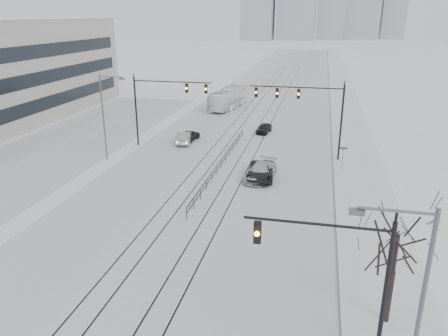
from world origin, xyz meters
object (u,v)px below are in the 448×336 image
Objects in this scene: sedan_nb_far at (264,128)px; box_truck at (229,98)px; traffic_mast_near at (347,271)px; sedan_sb_outer at (185,138)px; sedan_sb_inner at (189,136)px; bare_tree at (397,244)px; sedan_nb_right at (260,172)px; sedan_nb_front at (261,172)px.

sedan_nb_far is 16.70m from box_truck.
sedan_sb_outer is (-17.12, 31.92, -3.85)m from traffic_mast_near.
sedan_sb_outer is 0.37× the size of box_truck.
box_truck is (-7.83, 14.71, 1.01)m from sedan_nb_far.
bare_tree is at bearing 130.39° from sedan_sb_inner.
sedan_nb_far is at bearing 102.27° from traffic_mast_near.
sedan_sb_inner is at bearing -138.02° from sedan_nb_far.
box_truck is at bearing 118.85° from sedan_nb_right.
bare_tree is at bearing -65.44° from sedan_nb_far.
sedan_sb_inner is 0.77× the size of sedan_nb_right.
sedan_nb_far is at bearing 92.71° from sedan_nb_front.
bare_tree is at bearing -52.71° from sedan_nb_right.
sedan_nb_front is 17.04m from sedan_nb_far.
sedan_nb_front is (-8.97, 18.92, -3.76)m from bare_tree.
bare_tree is at bearing -68.30° from sedan_nb_front.
box_truck reaches higher than sedan_nb_far.
sedan_sb_outer is at bearing 124.04° from bare_tree.
sedan_nb_front is 0.04m from sedan_nb_right.
bare_tree is at bearing 116.14° from sedan_sb_outer.
sedan_sb_outer is (-19.53, 28.91, -3.78)m from bare_tree.
sedan_nb_right reaches higher than sedan_sb_outer.
box_truck is (0.84, 21.65, 0.91)m from sedan_sb_outer.
sedan_sb_inner is at bearing 97.62° from box_truck.
sedan_nb_right is at bearing 106.74° from traffic_mast_near.
box_truck is at bearing 106.90° from traffic_mast_near.
traffic_mast_near is at bearing -61.43° from sedan_nb_right.
bare_tree reaches higher than box_truck.
box_truck is (-9.72, 31.65, 0.89)m from sedan_nb_front.
traffic_mast_near is 37.36m from sedan_sb_inner.
traffic_mast_near is at bearing 116.34° from box_truck.
sedan_sb_inner is at bearing 122.74° from bare_tree.
traffic_mast_near is 36.42m from sedan_sb_outer.
sedan_sb_inner is 15.24m from sedan_nb_right.
sedan_sb_outer is 14.55m from sedan_nb_right.
traffic_mast_near is 1.15× the size of bare_tree.
sedan_nb_far is at bearing 108.12° from sedan_nb_right.
sedan_nb_front is at bearing -75.92° from sedan_nb_far.
bare_tree is 1.42× the size of sedan_sb_outer.
sedan_sb_outer is at bearing 118.21° from traffic_mast_near.
sedan_sb_inner is (-16.93, 33.08, -3.90)m from traffic_mast_near.
box_truck is (0.65, 20.49, 0.96)m from sedan_sb_inner.
traffic_mast_near is 23.20m from sedan_nb_front.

